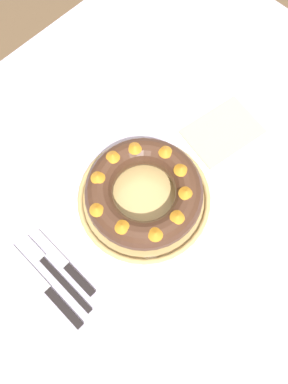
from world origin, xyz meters
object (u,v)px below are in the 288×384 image
object	(u,v)px
napkin	(223,131)
cake_knife	(67,266)
fork	(51,269)
serving_knife	(49,291)
bundt_cake	(144,192)
serving_dish	(144,199)

from	to	relation	value
napkin	cake_knife	bearing A→B (deg)	177.08
cake_knife	napkin	size ratio (longest dim) A/B	1.04
fork	napkin	size ratio (longest dim) A/B	1.21
fork	serving_knife	bearing A→B (deg)	-132.03
bundt_cake	serving_knife	size ratio (longest dim) A/B	1.12
serving_dish	cake_knife	xyz separation A→B (m)	(-0.22, 0.01, -0.01)
bundt_cake	cake_knife	bearing A→B (deg)	176.96
cake_knife	serving_knife	bearing A→B (deg)	-163.09
fork	serving_knife	size ratio (longest dim) A/B	0.93
cake_knife	serving_dish	bearing A→B (deg)	2.91
bundt_cake	napkin	size ratio (longest dim) A/B	1.44
napkin	serving_dish	bearing A→B (deg)	177.19
serving_knife	fork	bearing A→B (deg)	38.97
fork	serving_dish	bearing A→B (deg)	-3.98
bundt_cake	napkin	distance (m)	0.27
serving_dish	cake_knife	world-z (taller)	serving_dish
serving_knife	cake_knife	bearing A→B (deg)	5.41
serving_dish	cake_knife	size ratio (longest dim) A/B	1.62
fork	napkin	distance (m)	0.51
bundt_cake	fork	distance (m)	0.26
serving_knife	bundt_cake	bearing A→B (deg)	-5.57
serving_knife	napkin	xyz separation A→B (m)	(0.54, -0.01, -0.00)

